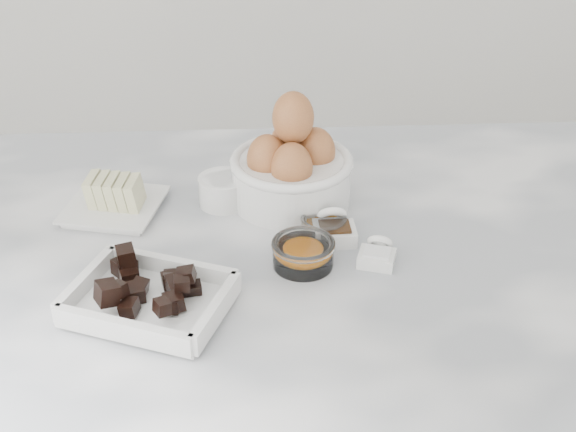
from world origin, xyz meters
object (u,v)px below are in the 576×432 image
at_px(salt_spoon, 377,254).
at_px(vanilla_spoon, 334,229).
at_px(butter_plate, 112,199).
at_px(egg_bowl, 292,167).
at_px(zest_bowl, 303,252).
at_px(chocolate_dish, 149,296).
at_px(sugar_ramekin, 223,189).
at_px(honey_bowl, 323,225).

bearing_deg(salt_spoon, vanilla_spoon, 130.71).
distance_m(butter_plate, egg_bowl, 0.27).
xyz_separation_m(butter_plate, zest_bowl, (0.27, -0.15, -0.00)).
height_order(chocolate_dish, butter_plate, butter_plate).
distance_m(butter_plate, vanilla_spoon, 0.33).
xyz_separation_m(sugar_ramekin, salt_spoon, (0.21, -0.17, -0.01)).
height_order(chocolate_dish, sugar_ramekin, chocolate_dish).
relative_size(vanilla_spoon, salt_spoon, 1.07).
distance_m(egg_bowl, salt_spoon, 0.21).
relative_size(chocolate_dish, egg_bowl, 1.25).
relative_size(egg_bowl, honey_bowl, 2.79).
relative_size(chocolate_dish, sugar_ramekin, 3.10).
relative_size(sugar_ramekin, vanilla_spoon, 1.02).
bearing_deg(chocolate_dish, butter_plate, 107.95).
xyz_separation_m(butter_plate, egg_bowl, (0.27, 0.02, 0.04)).
bearing_deg(egg_bowl, butter_plate, -176.04).
height_order(sugar_ramekin, vanilla_spoon, same).
bearing_deg(chocolate_dish, egg_bowl, 53.97).
height_order(vanilla_spoon, salt_spoon, vanilla_spoon).
relative_size(sugar_ramekin, honey_bowl, 1.12).
bearing_deg(chocolate_dish, zest_bowl, 24.36).
bearing_deg(sugar_ramekin, chocolate_dish, -108.57).
bearing_deg(egg_bowl, salt_spoon, -57.80).
height_order(sugar_ramekin, honey_bowl, sugar_ramekin).
distance_m(sugar_ramekin, egg_bowl, 0.11).
xyz_separation_m(sugar_ramekin, egg_bowl, (0.10, 0.00, 0.03)).
bearing_deg(salt_spoon, egg_bowl, 122.20).
relative_size(honey_bowl, salt_spoon, 0.97).
height_order(zest_bowl, vanilla_spoon, vanilla_spoon).
xyz_separation_m(chocolate_dish, vanilla_spoon, (0.24, 0.15, -0.01)).
height_order(sugar_ramekin, egg_bowl, egg_bowl).
bearing_deg(egg_bowl, chocolate_dish, -126.03).
bearing_deg(egg_bowl, honey_bowl, -67.61).
height_order(honey_bowl, zest_bowl, zest_bowl).
height_order(butter_plate, sugar_ramekin, butter_plate).
height_order(egg_bowl, zest_bowl, egg_bowl).
distance_m(egg_bowl, honey_bowl, 0.11).
relative_size(butter_plate, vanilla_spoon, 2.20).
height_order(egg_bowl, vanilla_spoon, egg_bowl).
distance_m(zest_bowl, vanilla_spoon, 0.08).
bearing_deg(sugar_ramekin, vanilla_spoon, -33.65).
relative_size(honey_bowl, vanilla_spoon, 0.91).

